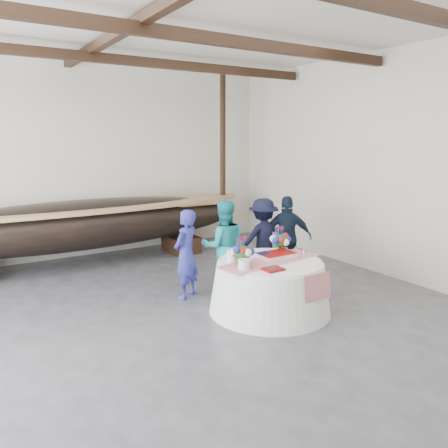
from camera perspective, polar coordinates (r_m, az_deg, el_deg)
floor at (r=5.81m, az=-3.18°, el=-17.63°), size 10.00×12.00×0.01m
wall_back at (r=10.76m, az=-19.18°, el=7.71°), size 10.00×0.02×4.50m
wall_right at (r=8.70m, az=27.02°, el=6.40°), size 0.02×12.00×4.50m
pavilion_structure at (r=5.97m, az=-7.96°, el=22.74°), size 9.80×11.76×4.50m
longboat_display at (r=9.97m, az=-17.94°, el=-0.03°), size 7.89×1.58×1.48m
banquet_table at (r=7.22m, az=5.98°, el=-8.05°), size 1.98×1.98×0.85m
tabletop_items at (r=7.14m, az=5.10°, el=-3.46°), size 1.88×1.03×0.40m
guest_woman_blue at (r=7.69m, az=-5.00°, el=-3.95°), size 0.69×0.63×1.58m
guest_woman_teal at (r=8.00m, az=-0.06°, el=-2.89°), size 1.00×0.90×1.69m
guest_man_left at (r=8.75m, az=5.11°, el=-1.92°), size 1.13×0.75×1.63m
guest_man_right at (r=8.80m, az=8.24°, el=-1.76°), size 1.04×0.89×1.67m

